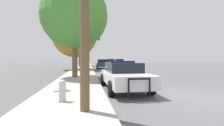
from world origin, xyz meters
name	(u,v)px	position (x,y,z in m)	size (l,w,h in m)	color
ground_plane	(184,95)	(0.00, 0.00, 0.00)	(110.00, 110.00, 0.00)	#565659
sidewalk_left	(70,97)	(-5.10, 0.00, 0.07)	(3.00, 110.00, 0.13)	#ADA89E
police_car	(123,75)	(-2.49, 1.71, 0.76)	(2.16, 5.16, 1.52)	white
fire_hydrant	(62,90)	(-5.25, -1.03, 0.54)	(0.57, 0.25, 0.78)	#B7BCC1
traffic_light	(87,44)	(-4.44, 23.26, 4.12)	(3.62, 0.35, 5.70)	#424247
car_background_oncoming	(119,62)	(2.31, 29.41, 0.78)	(2.26, 4.19, 1.47)	#474C51
car_background_midblock	(103,64)	(-1.96, 20.62, 0.77)	(2.20, 4.50, 1.47)	navy
car_background_distant	(110,62)	(1.18, 35.08, 0.77)	(2.22, 4.43, 1.45)	maroon
tree_sidewalk_far	(80,48)	(-5.94, 28.58, 3.81)	(3.94, 3.94, 5.65)	brown
tree_sidewalk_near	(75,16)	(-5.40, 7.13, 5.10)	(5.39, 5.39, 7.68)	brown
tree_sidewalk_mid	(75,35)	(-6.16, 17.81, 4.96)	(6.36, 6.36, 8.02)	brown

